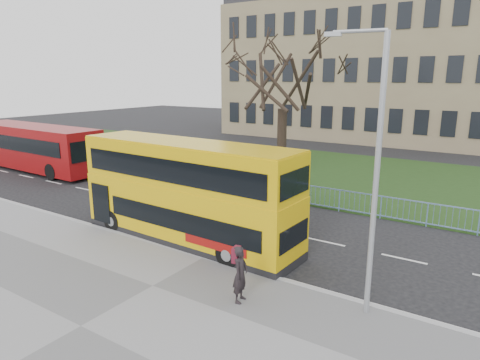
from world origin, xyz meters
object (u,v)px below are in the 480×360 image
at_px(street_lamp, 373,167).
at_px(pedestrian, 240,274).
at_px(yellow_bus, 187,190).
at_px(red_bus, 34,147).

bearing_deg(street_lamp, pedestrian, -164.29).
xyz_separation_m(pedestrian, street_lamp, (3.13, 1.39, 3.23)).
distance_m(yellow_bus, pedestrian, 5.45).
distance_m(red_bus, pedestrian, 23.36).
height_order(yellow_bus, red_bus, yellow_bus).
bearing_deg(pedestrian, yellow_bus, 46.11).
xyz_separation_m(yellow_bus, street_lamp, (7.56, -1.57, 2.07)).
xyz_separation_m(yellow_bus, red_bus, (-17.68, 4.54, -0.47)).
bearing_deg(red_bus, yellow_bus, -13.26).
distance_m(red_bus, street_lamp, 26.09).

